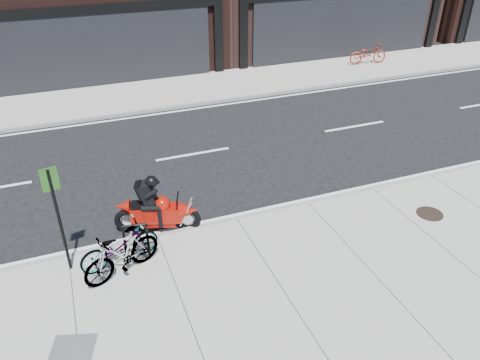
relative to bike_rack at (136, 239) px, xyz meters
name	(u,v)px	position (x,y,z in m)	size (l,w,h in m)	color
ground	(212,185)	(2.56, 2.60, -0.67)	(120.00, 120.00, 0.00)	black
sidewalk_near	(291,305)	(2.56, -2.40, -0.60)	(60.00, 6.00, 0.13)	gray
sidewalk_far	(155,93)	(2.56, 10.35, -0.60)	(60.00, 3.50, 0.13)	gray
bike_rack	(136,239)	(0.00, 0.00, 0.00)	(0.54, 0.15, 0.92)	black
bicycle_front	(119,245)	(-0.37, 0.00, -0.08)	(0.61, 1.75, 0.92)	gray
bicycle_rear	(122,254)	(-0.37, -0.37, -0.01)	(0.49, 1.75, 1.05)	gray
motorcycle	(160,209)	(0.75, 0.97, -0.04)	(2.02, 1.00, 1.55)	black
bicycle_far	(368,54)	(13.05, 10.54, -0.05)	(0.65, 1.88, 0.99)	maroon
manhole_cover	(430,214)	(7.18, -0.93, -0.53)	(0.66, 0.66, 0.01)	black
utility_grate	(72,352)	(-1.55, -2.09, -0.53)	(0.75, 0.75, 0.01)	#444447
sign_post	(57,212)	(-1.42, 0.20, 0.93)	(0.33, 0.08, 2.46)	black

